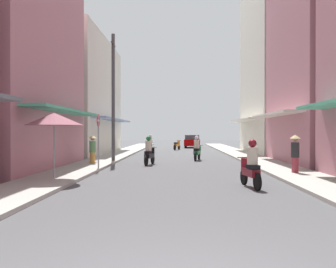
# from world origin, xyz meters

# --- Properties ---
(ground_plane) EXTENTS (104.52, 104.52, 0.00)m
(ground_plane) POSITION_xyz_m (0.00, 19.76, 0.00)
(ground_plane) COLOR #4C4C4F
(sidewalk_left) EXTENTS (2.18, 55.51, 0.12)m
(sidewalk_left) POSITION_xyz_m (-4.79, 19.76, 0.06)
(sidewalk_left) COLOR #ADA89E
(sidewalk_left) RESTS_ON ground
(sidewalk_right) EXTENTS (2.18, 55.51, 0.12)m
(sidewalk_right) POSITION_xyz_m (4.79, 19.76, 0.06)
(sidewalk_right) COLOR #ADA89E
(sidewalk_right) RESTS_ON ground
(building_left_far) EXTENTS (7.05, 12.73, 9.32)m
(building_left_far) POSITION_xyz_m (-8.87, 25.21, 4.66)
(building_left_far) COLOR silver
(building_left_far) RESTS_ON ground
(building_right_far) EXTENTS (7.05, 9.89, 14.95)m
(building_right_far) POSITION_xyz_m (8.87, 26.20, 7.47)
(building_right_far) COLOR silver
(building_right_far) RESTS_ON ground
(motorbike_orange) EXTENTS (0.76, 1.74, 0.96)m
(motorbike_orange) POSITION_xyz_m (-0.25, 31.92, 0.50)
(motorbike_orange) COLOR black
(motorbike_orange) RESTS_ON ground
(motorbike_maroon) EXTENTS (0.57, 1.80, 1.58)m
(motorbike_maroon) POSITION_xyz_m (2.27, 8.03, 0.70)
(motorbike_maroon) COLOR black
(motorbike_maroon) RESTS_ON ground
(motorbike_black) EXTENTS (0.62, 1.79, 1.58)m
(motorbike_black) POSITION_xyz_m (-1.68, 15.83, 0.70)
(motorbike_black) COLOR black
(motorbike_black) RESTS_ON ground
(motorbike_green) EXTENTS (0.65, 1.78, 1.58)m
(motorbike_green) POSITION_xyz_m (1.10, 18.99, 0.70)
(motorbike_green) COLOR black
(motorbike_green) RESTS_ON ground
(motorbike_white) EXTENTS (0.55, 1.81, 1.58)m
(motorbike_white) POSITION_xyz_m (-2.43, 25.69, 0.70)
(motorbike_white) COLOR black
(motorbike_white) RESTS_ON ground
(parked_car) EXTENTS (1.97, 4.18, 1.45)m
(parked_car) POSITION_xyz_m (1.45, 37.25, 0.74)
(parked_car) COLOR #8C0000
(parked_car) RESTS_ON ground
(pedestrian_midway) EXTENTS (0.44, 0.44, 1.70)m
(pedestrian_midway) POSITION_xyz_m (4.79, 11.38, 0.96)
(pedestrian_midway) COLOR #99333F
(pedestrian_midway) RESTS_ON ground
(pedestrian_crossing) EXTENTS (0.44, 0.44, 1.64)m
(pedestrian_crossing) POSITION_xyz_m (-4.72, 15.43, 0.92)
(pedestrian_crossing) COLOR #BF8C3F
(pedestrian_crossing) RESTS_ON ground
(vendor_umbrella) EXTENTS (2.07, 2.07, 2.51)m
(vendor_umbrella) POSITION_xyz_m (-4.58, 9.16, 2.28)
(vendor_umbrella) COLOR #99999E
(vendor_umbrella) RESTS_ON ground
(utility_pole) EXTENTS (0.20, 1.20, 7.60)m
(utility_pole) POSITION_xyz_m (-3.95, 17.29, 3.88)
(utility_pole) COLOR #4C4C4F
(utility_pole) RESTS_ON ground
(street_sign_no_entry) EXTENTS (0.07, 0.60, 2.65)m
(street_sign_no_entry) POSITION_xyz_m (-3.85, 13.00, 1.72)
(street_sign_no_entry) COLOR gray
(street_sign_no_entry) RESTS_ON ground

